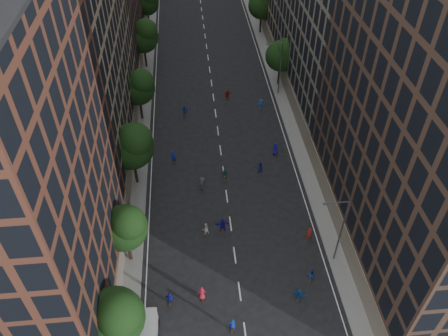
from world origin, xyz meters
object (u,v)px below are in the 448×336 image
object	(u,v)px
skater_1	(232,325)
skater_2	(311,274)
cargo_van	(145,336)
streetlamp_far	(279,66)
streetlamp_near	(340,228)

from	to	relation	value
skater_1	skater_2	xyz separation A→B (m)	(8.67, 4.84, -0.14)
cargo_van	skater_1	world-z (taller)	cargo_van
streetlamp_far	skater_1	distance (m)	41.90
streetlamp_near	streetlamp_far	world-z (taller)	same
streetlamp_near	cargo_van	bearing A→B (deg)	-158.68
cargo_van	skater_1	bearing A→B (deg)	6.47
streetlamp_near	cargo_van	xyz separation A→B (m)	(-19.56, -7.63, -3.88)
skater_2	streetlamp_far	bearing A→B (deg)	-76.79
cargo_van	skater_2	world-z (taller)	cargo_van
streetlamp_near	streetlamp_far	distance (m)	33.00
skater_1	skater_2	size ratio (longest dim) A/B	1.19
streetlamp_near	skater_2	bearing A→B (deg)	-142.62
skater_2	skater_1	bearing A→B (deg)	47.07
streetlamp_near	streetlamp_far	xyz separation A→B (m)	(0.00, 33.00, 0.00)
cargo_van	skater_2	distance (m)	17.54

